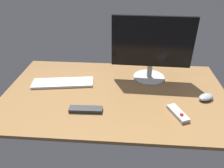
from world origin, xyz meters
TOP-DOWN VIEW (x-y plane):
  - desk at (0.00, 0.00)cm, footprint 140.00×84.00cm
  - monitor at (22.40, 20.01)cm, footprint 52.49×21.57cm
  - keyboard at (-35.85, 7.86)cm, footprint 41.35×17.56cm
  - computer_mouse at (54.71, -3.51)cm, footprint 11.69×10.55cm
  - media_remote at (35.39, -19.76)cm, footprint 10.71×15.88cm
  - tv_remote at (-15.20, -19.94)cm, footprint 18.66×5.66cm

SIDE VIEW (x-z plane):
  - desk at x=0.00cm, z-range 0.00..2.00cm
  - keyboard at x=-35.85cm, z-range 2.00..3.67cm
  - tv_remote at x=-15.20cm, z-range 2.00..4.07cm
  - media_remote at x=35.39cm, z-range 1.38..4.92cm
  - computer_mouse at x=54.71cm, z-range 2.00..5.40cm
  - monitor at x=22.40cm, z-range 3.07..46.37cm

